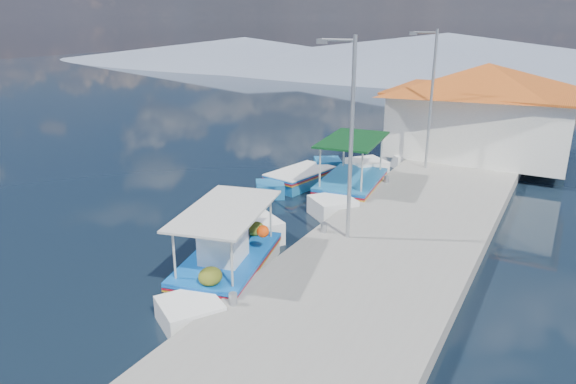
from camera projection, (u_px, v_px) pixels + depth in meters
The scene contains 11 objects.
ground at pixel (190, 245), 16.67m from camera, with size 160.00×160.00×0.00m, color black.
quay at pixel (424, 212), 18.84m from camera, with size 5.00×44.00×0.50m, color gray.
bollards at pixel (362, 198), 19.06m from camera, with size 0.20×17.20×0.30m.
main_caique at pixel (230, 262), 14.57m from camera, with size 3.05×6.69×2.27m.
caique_green_canopy at pixel (352, 186), 21.28m from camera, with size 2.63×7.04×2.65m.
caique_blue_hull at pixel (301, 179), 22.68m from camera, with size 2.33×5.47×0.99m.
caique_far at pixel (408, 145), 27.85m from camera, with size 2.69×6.67×2.37m.
harbor_building at pixel (484, 108), 25.35m from camera, with size 10.49×10.49×4.40m.
lamp_post_near at pixel (349, 130), 15.02m from camera, with size 1.21×0.14×6.00m.
lamp_post_far at pixel (430, 93), 22.48m from camera, with size 1.21×0.14×6.00m.
mountain_ridge at pixel (549, 63), 59.39m from camera, with size 171.40×96.00×5.50m.
Camera 1 is at (10.18, -11.80, 6.93)m, focal length 32.44 mm.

